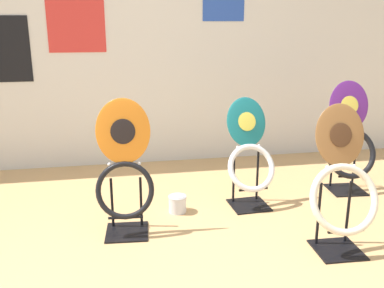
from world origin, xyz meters
The scene contains 6 objects.
wall_back centered at (0.00, 2.46, 1.30)m, with size 8.00×0.07×2.60m.
toilet_seat_display_woodgrain centered at (1.11, 0.49, 0.40)m, with size 0.44×0.31×0.90m.
toilet_seat_display_purple_note centered at (1.68, 1.38, 0.40)m, with size 0.44×0.32×0.91m.
toilet_seat_display_teal_sax centered at (0.78, 1.25, 0.39)m, with size 0.38×0.35×0.82m.
toilet_seat_display_orange_sun centered at (-0.16, 0.96, 0.42)m, with size 0.39×0.30×0.91m.
paint_can centered at (0.22, 1.22, 0.07)m, with size 0.14×0.14×0.13m.
Camera 1 is at (-0.21, -1.68, 1.37)m, focal length 40.00 mm.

